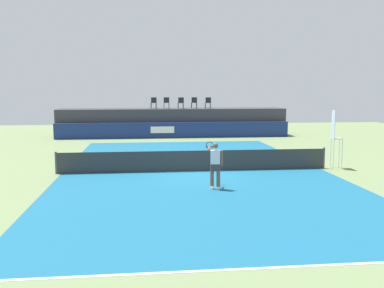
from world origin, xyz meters
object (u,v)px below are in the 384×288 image
object	(u,v)px
spectator_chair_far_right	(208,102)
spectator_chair_center	(181,102)
umpire_chair	(335,135)
net_post_far	(324,158)
tennis_player	(215,164)
tennis_ball	(118,148)
net_post_near	(56,163)
spectator_chair_left	(166,102)
spectator_chair_far_left	(154,102)
spectator_chair_right	(194,102)

from	to	relation	value
spectator_chair_far_right	spectator_chair_center	bearing A→B (deg)	-178.73
umpire_chair	net_post_far	world-z (taller)	umpire_chair
tennis_player	spectator_chair_far_right	bearing A→B (deg)	82.34
tennis_player	tennis_ball	distance (m)	12.29
net_post_near	spectator_chair_left	bearing A→B (deg)	69.65
spectator_chair_far_right	tennis_player	bearing A→B (deg)	-97.66
net_post_far	spectator_chair_far_left	bearing A→B (deg)	116.64
spectator_chair_far_left	tennis_player	distance (m)	19.13
umpire_chair	tennis_player	world-z (taller)	umpire_chair
umpire_chair	net_post_near	xyz separation A→B (m)	(-12.91, -0.01, -1.09)
umpire_chair	spectator_chair_right	bearing A→B (deg)	107.89
spectator_chair_right	net_post_near	bearing A→B (deg)	-117.50
net_post_far	tennis_ball	bearing A→B (deg)	142.26
spectator_chair_center	net_post_near	xyz separation A→B (m)	(-6.86, -14.93, -2.19)
net_post_near	tennis_ball	distance (m)	8.18
spectator_chair_far_left	spectator_chair_left	bearing A→B (deg)	7.19
spectator_chair_far_right	spectator_chair_far_left	bearing A→B (deg)	175.26
spectator_chair_center	tennis_player	xyz separation A→B (m)	(-0.30, -18.55, -1.73)
spectator_chair_far_left	net_post_far	bearing A→B (deg)	-63.36
spectator_chair_right	net_post_far	size ratio (longest dim) A/B	0.89
spectator_chair_right	spectator_chair_far_right	size ratio (longest dim) A/B	1.00
spectator_chair_far_left	spectator_chair_center	size ratio (longest dim) A/B	1.00
spectator_chair_far_left	tennis_player	bearing A→B (deg)	-84.43
spectator_chair_far_right	tennis_ball	xyz separation A→B (m)	(-6.80, -7.12, -2.66)
spectator_chair_left	spectator_chair_center	xyz separation A→B (m)	(1.12, -0.54, 0.00)
umpire_chair	net_post_far	bearing A→B (deg)	-178.76
spectator_chair_right	umpire_chair	xyz separation A→B (m)	(4.94, -15.30, -1.11)
spectator_chair_left	net_post_near	size ratio (longest dim) A/B	0.89
spectator_chair_left	spectator_chair_center	distance (m)	1.24
spectator_chair_far_left	spectator_chair_far_right	bearing A→B (deg)	-4.74
spectator_chair_center	net_post_near	size ratio (longest dim) A/B	0.89
spectator_chair_left	tennis_player	xyz separation A→B (m)	(0.82, -19.09, -1.73)
spectator_chair_right	net_post_near	distance (m)	17.40
spectator_chair_center	umpire_chair	xyz separation A→B (m)	(6.05, -14.92, -1.11)
spectator_chair_far_left	spectator_chair_center	world-z (taller)	same
umpire_chair	tennis_ball	xyz separation A→B (m)	(-10.65, 7.84, -1.55)
net_post_far	tennis_player	distance (m)	6.89
spectator_chair_center	net_post_far	distance (m)	16.07
net_post_near	net_post_far	size ratio (longest dim) A/B	1.00
tennis_ball	tennis_player	bearing A→B (deg)	-69.47
spectator_chair_left	tennis_ball	bearing A→B (deg)	-114.56
tennis_player	spectator_chair_center	bearing A→B (deg)	89.07
spectator_chair_left	spectator_chair_center	bearing A→B (deg)	-25.76
spectator_chair_center	spectator_chair_far_right	distance (m)	2.20
spectator_chair_left	spectator_chair_far_right	size ratio (longest dim) A/B	1.00
spectator_chair_right	spectator_chair_far_right	distance (m)	1.14
umpire_chair	tennis_ball	world-z (taller)	umpire_chair
spectator_chair_right	net_post_near	size ratio (longest dim) A/B	0.89
spectator_chair_right	spectator_chair_far_right	xyz separation A→B (m)	(1.09, -0.33, 0.00)
spectator_chair_left	net_post_far	xyz separation A→B (m)	(6.66, -15.47, -2.19)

